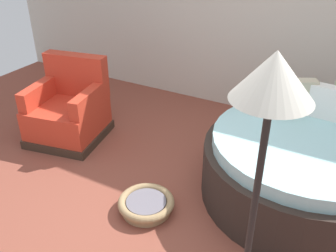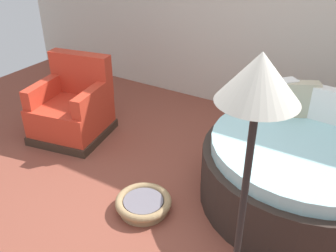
{
  "view_description": "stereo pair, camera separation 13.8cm",
  "coord_description": "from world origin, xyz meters",
  "px_view_note": "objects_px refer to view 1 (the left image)",
  "views": [
    {
      "loc": [
        1.23,
        -2.17,
        2.33
      ],
      "look_at": [
        -0.28,
        0.57,
        0.55
      ],
      "focal_mm": 39.65,
      "sensor_mm": 36.0,
      "label": 1
    },
    {
      "loc": [
        1.35,
        -2.1,
        2.33
      ],
      "look_at": [
        -0.28,
        0.57,
        0.55
      ],
      "focal_mm": 39.65,
      "sensor_mm": 36.0,
      "label": 2
    }
  ],
  "objects_px": {
    "round_daybed": "(303,166)",
    "floor_lamp": "(269,109)",
    "red_armchair": "(69,111)",
    "pet_basket": "(146,204)"
  },
  "relations": [
    {
      "from": "round_daybed",
      "to": "floor_lamp",
      "type": "distance_m",
      "value": 1.86
    },
    {
      "from": "round_daybed",
      "to": "red_armchair",
      "type": "xyz_separation_m",
      "value": [
        -2.63,
        -0.2,
        0.0
      ]
    },
    {
      "from": "floor_lamp",
      "to": "pet_basket",
      "type": "bearing_deg",
      "value": 153.47
    },
    {
      "from": "red_armchair",
      "to": "floor_lamp",
      "type": "relative_size",
      "value": 0.52
    },
    {
      "from": "red_armchair",
      "to": "floor_lamp",
      "type": "bearing_deg",
      "value": -25.65
    },
    {
      "from": "round_daybed",
      "to": "red_armchair",
      "type": "distance_m",
      "value": 2.64
    },
    {
      "from": "red_armchair",
      "to": "floor_lamp",
      "type": "distance_m",
      "value": 3.07
    },
    {
      "from": "round_daybed",
      "to": "pet_basket",
      "type": "distance_m",
      "value": 1.48
    },
    {
      "from": "round_daybed",
      "to": "pet_basket",
      "type": "height_order",
      "value": "round_daybed"
    },
    {
      "from": "round_daybed",
      "to": "floor_lamp",
      "type": "relative_size",
      "value": 1.0
    }
  ]
}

